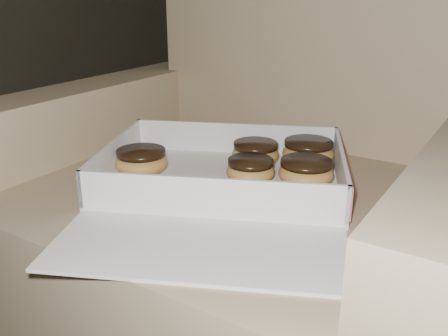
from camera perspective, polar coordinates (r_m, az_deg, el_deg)
armchair at (r=0.95m, az=2.72°, el=-7.08°), size 0.83×0.70×0.87m
bakery_box at (r=0.81m, az=-0.20°, el=-1.99°), size 0.54×0.58×0.07m
donut_a at (r=0.83m, az=9.33°, el=-0.44°), size 0.09×0.09×0.05m
donut_b at (r=0.87m, az=-9.41°, el=0.77°), size 0.09×0.09×0.05m
donut_c at (r=0.83m, az=3.03°, el=-0.20°), size 0.08×0.08×0.04m
donut_d at (r=0.91m, az=3.60°, el=1.73°), size 0.09×0.09×0.04m
donut_e at (r=0.92m, az=9.57°, el=1.83°), size 0.09×0.09×0.05m
crumb_a at (r=0.80m, az=-4.15°, el=-2.64°), size 0.01×0.01×0.00m
crumb_b at (r=0.73m, az=0.07°, el=-4.79°), size 0.01×0.01×0.00m
crumb_c at (r=0.75m, az=0.32°, el=-4.29°), size 0.01×0.01×0.00m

